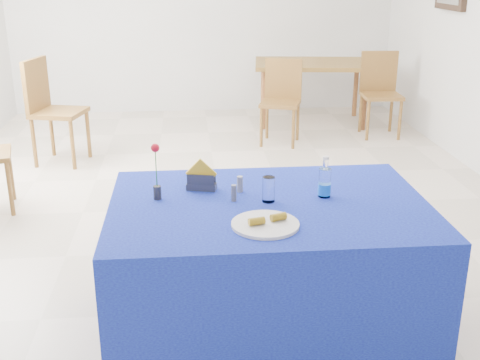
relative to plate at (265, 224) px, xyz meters
name	(u,v)px	position (x,y,z in m)	size (l,w,h in m)	color
floor	(220,207)	(-0.09, 2.07, -0.77)	(7.00, 7.00, 0.00)	beige
plate	(265,224)	(0.00, 0.00, 0.00)	(0.31, 0.31, 0.01)	silver
drinking_glass	(269,189)	(0.06, 0.30, 0.06)	(0.06, 0.06, 0.13)	white
salt_shaker	(240,184)	(-0.08, 0.45, 0.04)	(0.03, 0.03, 0.09)	gray
pepper_shaker	(234,193)	(-0.12, 0.32, 0.04)	(0.03, 0.03, 0.09)	#5E5E62
blue_table	(268,270)	(0.06, 0.28, -0.39)	(1.60, 1.10, 0.76)	#0E0F84
water_bottle	(325,183)	(0.35, 0.34, 0.06)	(0.07, 0.07, 0.21)	white
napkin_holder	(201,181)	(-0.28, 0.50, 0.04)	(0.17, 0.10, 0.17)	#3C3B41
rose_vase	(156,174)	(-0.50, 0.38, 0.13)	(0.04, 0.04, 0.29)	#232327
oak_table	(313,68)	(1.22, 4.79, -0.09)	(1.50, 1.06, 0.76)	olive
chair_bg_left	(282,95)	(0.71, 3.96, -0.24)	(0.51, 0.51, 0.91)	brown
chair_bg_right	(380,88)	(1.88, 4.17, -0.22)	(0.44, 0.44, 0.95)	brown
chair_win_b	(49,104)	(-1.68, 3.44, -0.17)	(0.56, 0.56, 1.03)	brown
banana_pieces	(268,219)	(0.01, 0.00, 0.02)	(0.19, 0.09, 0.03)	gold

